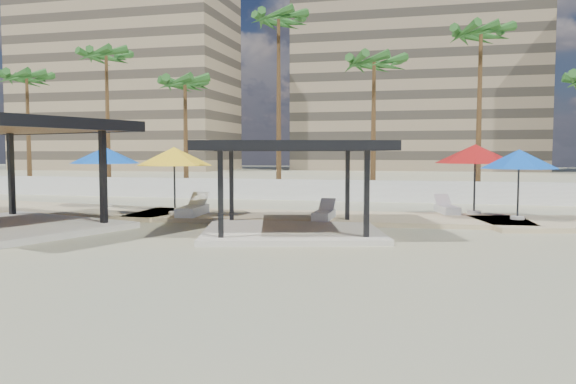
# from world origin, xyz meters

# --- Properties ---
(ground) EXTENTS (200.00, 200.00, 0.00)m
(ground) POSITION_xyz_m (0.00, 0.00, 0.00)
(ground) COLOR tan
(ground) RESTS_ON ground
(promenade) EXTENTS (44.45, 7.97, 0.24)m
(promenade) POSITION_xyz_m (2.00, 7.67, 0.06)
(promenade) COLOR #C6B284
(promenade) RESTS_ON ground
(boundary_wall) EXTENTS (56.00, 0.30, 1.20)m
(boundary_wall) POSITION_xyz_m (0.00, 16.00, 0.60)
(boundary_wall) COLOR silver
(boundary_wall) RESTS_ON ground
(building_west) EXTENTS (34.00, 16.00, 32.40)m
(building_west) POSITION_xyz_m (-42.00, 68.00, 15.27)
(building_west) COLOR #937F60
(building_west) RESTS_ON ground
(building_mid) EXTENTS (38.00, 16.00, 30.40)m
(building_mid) POSITION_xyz_m (4.00, 78.00, 14.27)
(building_mid) COLOR #847259
(building_mid) RESTS_ON ground
(pavilion_central) EXTENTS (7.54, 7.54, 3.11)m
(pavilion_central) POSITION_xyz_m (1.71, 3.09, 1.85)
(pavilion_central) COLOR beige
(pavilion_central) RESTS_ON ground
(umbrella_b) EXTENTS (3.75, 3.75, 2.80)m
(umbrella_b) POSITION_xyz_m (-3.93, 5.80, 2.58)
(umbrella_b) COLOR beige
(umbrella_b) RESTS_ON promenade
(umbrella_c) EXTENTS (3.51, 3.51, 2.92)m
(umbrella_c) POSITION_xyz_m (8.12, 9.05, 2.69)
(umbrella_c) COLOR beige
(umbrella_c) RESTS_ON promenade
(umbrella_d) EXTENTS (3.69, 3.69, 2.69)m
(umbrella_d) POSITION_xyz_m (9.61, 7.53, 2.49)
(umbrella_d) COLOR beige
(umbrella_d) RESTS_ON promenade
(umbrella_f) EXTENTS (3.55, 3.55, 2.83)m
(umbrella_f) POSITION_xyz_m (-8.49, 7.97, 2.61)
(umbrella_f) COLOR beige
(umbrella_f) RESTS_ON promenade
(lounger_a) EXTENTS (0.97, 2.40, 0.88)m
(lounger_a) POSITION_xyz_m (-3.15, 5.85, 0.39)
(lounger_a) COLOR silver
(lounger_a) RESTS_ON promenade
(lounger_b) EXTENTS (0.64, 1.94, 0.74)m
(lounger_b) POSITION_xyz_m (2.35, 5.84, 0.36)
(lounger_b) COLOR silver
(lounger_b) RESTS_ON promenade
(lounger_c) EXTENTS (1.10, 2.08, 0.75)m
(lounger_c) POSITION_xyz_m (7.03, 9.24, 0.36)
(lounger_c) COLOR silver
(lounger_c) RESTS_ON promenade
(palm_a) EXTENTS (3.00, 3.00, 8.79)m
(palm_a) POSITION_xyz_m (-21.00, 18.30, 7.66)
(palm_a) COLOR brown
(palm_a) RESTS_ON ground
(palm_b) EXTENTS (3.00, 3.00, 10.12)m
(palm_b) POSITION_xyz_m (-15.00, 18.70, 8.90)
(palm_b) COLOR brown
(palm_b) RESTS_ON ground
(palm_c) EXTENTS (3.00, 3.00, 8.02)m
(palm_c) POSITION_xyz_m (-9.00, 18.10, 6.93)
(palm_c) COLOR brown
(palm_c) RESTS_ON ground
(palm_d) EXTENTS (3.00, 3.00, 11.90)m
(palm_d) POSITION_xyz_m (-3.00, 18.90, 10.56)
(palm_d) COLOR brown
(palm_d) RESTS_ON ground
(palm_e) EXTENTS (3.00, 3.00, 8.90)m
(palm_e) POSITION_xyz_m (3.00, 18.40, 7.76)
(palm_e) COLOR brown
(palm_e) RESTS_ON ground
(palm_f) EXTENTS (3.00, 3.00, 10.37)m
(palm_f) POSITION_xyz_m (9.00, 18.60, 9.14)
(palm_f) COLOR brown
(palm_f) RESTS_ON ground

